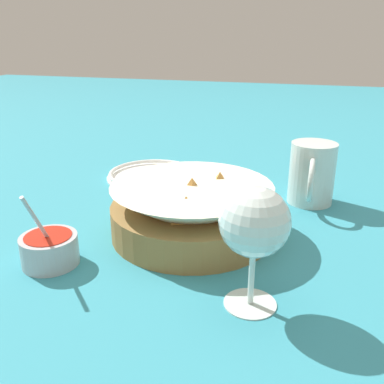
% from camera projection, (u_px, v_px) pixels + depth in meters
% --- Properties ---
extents(ground_plane, '(4.00, 4.00, 0.00)m').
position_uv_depth(ground_plane, '(213.00, 227.00, 0.68)').
color(ground_plane, teal).
extents(food_basket, '(0.25, 0.25, 0.09)m').
position_uv_depth(food_basket, '(193.00, 212.00, 0.65)').
color(food_basket, olive).
rests_on(food_basket, ground_plane).
extents(sauce_cup, '(0.08, 0.08, 0.11)m').
position_uv_depth(sauce_cup, '(49.00, 248.00, 0.57)').
color(sauce_cup, '#B7B7BC').
rests_on(sauce_cup, ground_plane).
extents(wine_glass, '(0.08, 0.08, 0.14)m').
position_uv_depth(wine_glass, '(254.00, 226.00, 0.45)').
color(wine_glass, silver).
rests_on(wine_glass, ground_plane).
extents(beer_mug, '(0.12, 0.08, 0.11)m').
position_uv_depth(beer_mug, '(312.00, 176.00, 0.76)').
color(beer_mug, silver).
rests_on(beer_mug, ground_plane).
extents(side_plate, '(0.19, 0.19, 0.01)m').
position_uv_depth(side_plate, '(153.00, 175.00, 0.90)').
color(side_plate, white).
rests_on(side_plate, ground_plane).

